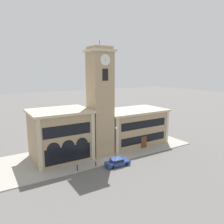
# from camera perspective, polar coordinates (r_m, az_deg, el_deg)

# --- Properties ---
(ground_plane) EXTENTS (300.00, 300.00, 0.00)m
(ground_plane) POSITION_cam_1_polar(r_m,az_deg,el_deg) (42.27, 0.75, -13.22)
(ground_plane) COLOR #605E5B
(sidewalk_kerb) EXTENTS (42.46, 14.07, 0.15)m
(sidewalk_kerb) POSITION_cam_1_polar(r_m,az_deg,el_deg) (47.89, -3.81, -10.20)
(sidewalk_kerb) COLOR #A39E93
(sidewalk_kerb) RESTS_ON ground_plane
(clock_tower) EXTENTS (4.94, 4.94, 22.94)m
(clock_tower) POSITION_cam_1_polar(r_m,az_deg,el_deg) (43.92, -3.11, 2.54)
(clock_tower) COLOR tan
(clock_tower) RESTS_ON ground_plane
(town_hall_left_wing) EXTENTS (11.43, 9.29, 9.76)m
(town_hall_left_wing) POSITION_cam_1_polar(r_m,az_deg,el_deg) (44.14, -13.35, -5.68)
(town_hall_left_wing) COLOR tan
(town_hall_left_wing) RESTS_ON ground_plane
(town_hall_right_wing) EXTENTS (15.51, 9.29, 8.17)m
(town_hall_right_wing) POSITION_cam_1_polar(r_m,az_deg,el_deg) (52.25, 5.37, -3.78)
(town_hall_right_wing) COLOR tan
(town_hall_right_wing) RESTS_ON ground_plane
(parked_car_near) EXTENTS (4.63, 2.13, 1.38)m
(parked_car_near) POSITION_cam_1_polar(r_m,az_deg,el_deg) (41.00, 1.37, -12.91)
(parked_car_near) COLOR navy
(parked_car_near) RESTS_ON ground_plane
(street_lamp) EXTENTS (0.36, 0.36, 6.63)m
(street_lamp) POSITION_cam_1_polar(r_m,az_deg,el_deg) (41.46, 1.03, -7.17)
(street_lamp) COLOR #4C4C51
(street_lamp) RESTS_ON sidewalk_kerb
(bollard) EXTENTS (0.18, 0.18, 1.06)m
(bollard) POSITION_cam_1_polar(r_m,az_deg,el_deg) (39.27, -9.06, -14.24)
(bollard) COLOR black
(bollard) RESTS_ON sidewalk_kerb
(fire_hydrant) EXTENTS (0.22, 0.22, 0.87)m
(fire_hydrant) POSITION_cam_1_polar(r_m,az_deg,el_deg) (40.72, -4.28, -13.34)
(fire_hydrant) COLOR red
(fire_hydrant) RESTS_ON sidewalk_kerb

